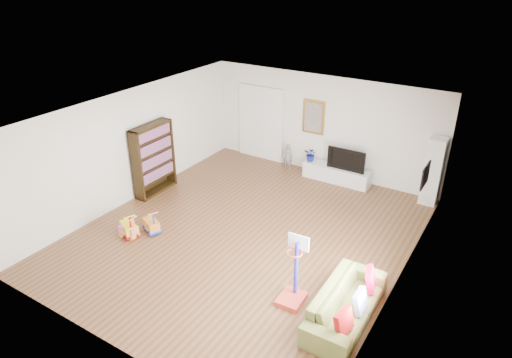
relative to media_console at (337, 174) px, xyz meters
The scene contains 25 objects.
floor 3.49m from the media_console, 100.66° to the right, with size 6.50×7.50×0.00m, color brown.
ceiling 4.28m from the media_console, 100.66° to the right, with size 6.50×7.50×0.00m, color white.
wall_back 1.35m from the media_console, 152.77° to the left, with size 6.50×0.00×2.70m, color silver.
wall_front 7.29m from the media_console, 95.13° to the right, with size 6.50×0.00×2.70m, color silver.
wall_left 5.31m from the media_console, 138.71° to the right, with size 0.00×7.50×2.70m, color silver.
wall_right 4.45m from the media_console, 52.68° to the right, with size 0.00×7.50×2.70m, color white.
navy_accent 3.67m from the media_console, 37.92° to the right, with size 0.01×3.20×1.70m, color black.
olive_wainscot 3.30m from the media_console, 37.92° to the right, with size 0.01×3.20×1.00m, color brown.
doorway 2.69m from the media_console, behind, with size 1.45×0.06×2.10m, color white.
painting_back 1.64m from the media_console, 161.95° to the left, with size 0.62×0.06×0.92m, color gold.
artwork_right 3.39m from the media_console, 35.75° to the right, with size 0.04×0.56×0.46m, color #7F3F8C.
media_console is the anchor object (origin of this frame).
tall_cabinet 2.44m from the media_console, ahead, with size 0.39×0.39×1.68m, color white.
bookshelf 4.77m from the media_console, 141.15° to the right, with size 0.32×1.22×1.78m, color black.
sofa 5.16m from the media_console, 65.41° to the right, with size 2.02×0.79×0.59m, color olive.
basketball_hoop 4.98m from the media_console, 75.97° to the right, with size 0.43×0.53×1.26m, color red.
ride_on_yellow 5.54m from the media_console, 119.56° to the right, with size 0.43×0.26×0.57m, color yellow.
ride_on_orange 5.07m from the media_console, 118.57° to the right, with size 0.41×0.26×0.55m, color orange.
ride_on_pink 5.55m from the media_console, 119.07° to the right, with size 0.38×0.24×0.51m, color #FF62B7.
child 1.48m from the media_console, behind, with size 0.27×0.18×0.75m, color gray.
tv 0.56m from the media_console, ahead, with size 1.01×0.13×0.58m, color black.
vase_plant 0.86m from the media_console, behind, with size 0.35×0.31×0.39m, color navy.
pillow_left 5.78m from the media_console, 66.21° to the right, with size 0.10×0.37×0.37m, color #AC1215.
pillow_center 5.29m from the media_console, 63.24° to the right, with size 0.09×0.36×0.36m, color silver.
pillow_right 4.72m from the media_console, 60.35° to the right, with size 0.10×0.37×0.37m, color #C00737.
Camera 1 is at (4.61, -6.99, 5.43)m, focal length 32.00 mm.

